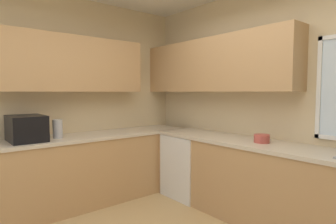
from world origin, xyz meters
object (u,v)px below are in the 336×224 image
Objects in this scene: dishwasher at (190,165)px; bowl at (262,139)px; microwave at (26,128)px; kettle at (58,129)px.

bowl reaches higher than dishwasher.
microwave is 2.14× the size of kettle.
microwave reaches higher than kettle.
bowl is at bearing 1.58° from dishwasher.
bowl is (1.09, 0.03, 0.51)m from dishwasher.
microwave is at bearing -108.91° from dishwasher.
microwave is 2.90× the size of bowl.
kettle is at bearing 86.59° from microwave.
bowl is (1.75, 1.96, -0.10)m from microwave.
kettle is (-0.64, -1.59, 0.58)m from dishwasher.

